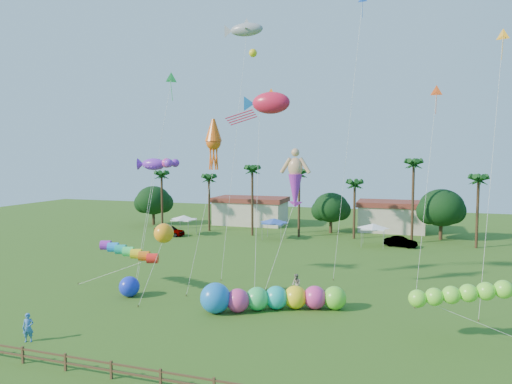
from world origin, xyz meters
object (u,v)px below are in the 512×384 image
(car_a, at_px, (169,231))
(spectator_a, at_px, (28,328))
(spectator_b, at_px, (296,284))
(car_b, at_px, (401,242))
(caterpillar_inflatable, at_px, (268,298))
(blue_ball, at_px, (129,287))

(car_a, distance_m, spectator_a, 39.72)
(spectator_b, bearing_deg, car_b, 116.90)
(car_a, distance_m, spectator_b, 33.76)
(car_a, bearing_deg, spectator_b, -129.86)
(caterpillar_inflatable, xyz_separation_m, blue_ball, (-12.30, -0.28, -0.11))
(car_a, distance_m, blue_ball, 30.22)
(caterpillar_inflatable, bearing_deg, car_b, 48.03)
(car_a, relative_size, blue_ball, 2.70)
(spectator_a, relative_size, spectator_b, 1.06)
(blue_ball, bearing_deg, car_b, 53.69)
(spectator_a, bearing_deg, blue_ball, 58.63)
(spectator_b, bearing_deg, car_a, -176.61)
(caterpillar_inflatable, bearing_deg, blue_ball, 157.35)
(car_b, distance_m, spectator_a, 46.08)
(car_a, distance_m, car_b, 33.44)
(car_b, height_order, spectator_b, spectator_b)
(car_a, relative_size, spectator_b, 2.67)
(spectator_b, xyz_separation_m, caterpillar_inflatable, (-1.12, -4.86, 0.10))
(car_b, relative_size, spectator_a, 2.21)
(car_a, bearing_deg, caterpillar_inflatable, -136.69)
(car_b, distance_m, caterpillar_inflatable, 31.08)
(car_a, xyz_separation_m, blue_ball, (11.47, -27.96, 0.07))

